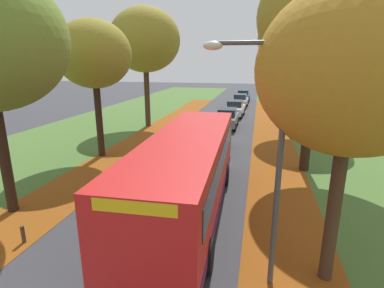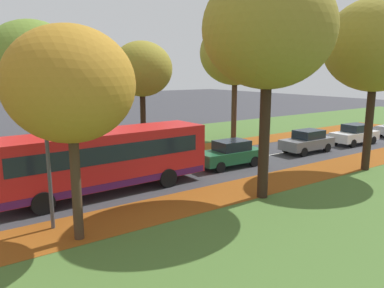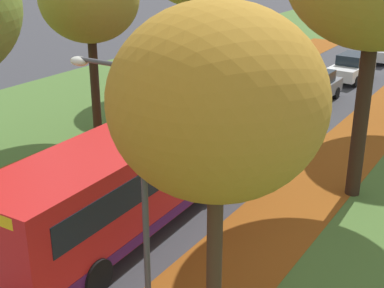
{
  "view_description": "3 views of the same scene",
  "coord_description": "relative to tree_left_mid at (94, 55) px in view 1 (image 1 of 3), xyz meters",
  "views": [
    {
      "loc": [
        3.44,
        0.25,
        5.51
      ],
      "look_at": [
        0.33,
        14.28,
        1.54
      ],
      "focal_mm": 28.0,
      "sensor_mm": 36.0,
      "label": 1
    },
    {
      "loc": [
        17.7,
        3.74,
        5.77
      ],
      "look_at": [
        1.64,
        15.05,
        1.93
      ],
      "focal_mm": 35.0,
      "sensor_mm": 36.0,
      "label": 2
    },
    {
      "loc": [
        10.28,
        -0.88,
        8.26
      ],
      "look_at": [
        1.56,
        12.67,
        1.99
      ],
      "focal_mm": 50.0,
      "sensor_mm": 36.0,
      "label": 3
    }
  ],
  "objects": [
    {
      "name": "car_white_third_in_line",
      "position": [
        6.76,
        15.38,
        -5.07
      ],
      "size": [
        1.93,
        4.28,
        1.62
      ],
      "color": "silver",
      "rests_on": "ground"
    },
    {
      "name": "bollard_fourth",
      "position": [
        2.12,
        -8.8,
        -5.59
      ],
      "size": [
        0.12,
        0.12,
        0.58
      ],
      "primitive_type": "cylinder",
      "color": "#4C3823",
      "rests_on": "ground"
    },
    {
      "name": "bus",
      "position": [
        6.7,
        -5.7,
        -4.18
      ],
      "size": [
        2.89,
        10.47,
        2.98
      ],
      "color": "red",
      "rests_on": "ground"
    },
    {
      "name": "tree_left_mid",
      "position": [
        0.0,
        0.0,
        0.0
      ],
      "size": [
        4.19,
        4.19,
        7.8
      ],
      "color": "black",
      "rests_on": "ground"
    },
    {
      "name": "streetlamp_right",
      "position": [
        9.31,
        -8.93,
        -2.14
      ],
      "size": [
        1.89,
        0.28,
        6.0
      ],
      "color": "#47474C",
      "rests_on": "ground"
    },
    {
      "name": "tree_right_near",
      "position": [
        11.07,
        -8.42,
        -0.55
      ],
      "size": [
        4.24,
        4.24,
        7.25
      ],
      "color": "#422D1E",
      "rests_on": "ground"
    },
    {
      "name": "car_grey_following",
      "position": [
        6.53,
        9.75,
        -5.07
      ],
      "size": [
        1.8,
        4.21,
        1.62
      ],
      "color": "slate",
      "rests_on": "ground"
    },
    {
      "name": "car_blue_trailing",
      "position": [
        6.95,
        27.47,
        -5.07
      ],
      "size": [
        1.81,
        4.21,
        1.62
      ],
      "color": "#233D9E",
      "rests_on": "ground"
    },
    {
      "name": "car_silver_fourth_in_line",
      "position": [
        6.88,
        21.94,
        -5.07
      ],
      "size": [
        1.9,
        4.26,
        1.62
      ],
      "color": "#B7BABF",
      "rests_on": "ground"
    },
    {
      "name": "grass_verge_left",
      "position": [
        -3.56,
        4.03,
        -5.87
      ],
      "size": [
        12.0,
        90.0,
        0.01
      ],
      "primitive_type": "cube",
      "color": "#476B2D",
      "rests_on": "ground"
    },
    {
      "name": "tree_right_far",
      "position": [
        11.64,
        8.61,
        1.3
      ],
      "size": [
        5.78,
        5.78,
        9.81
      ],
      "color": "black",
      "rests_on": "ground"
    },
    {
      "name": "tree_right_mid",
      "position": [
        11.62,
        0.02,
        1.63
      ],
      "size": [
        5.72,
        5.72,
        10.12
      ],
      "color": "black",
      "rests_on": "ground"
    },
    {
      "name": "grass_verge_right",
      "position": [
        14.84,
        4.03,
        -5.87
      ],
      "size": [
        12.0,
        90.0,
        0.01
      ],
      "primitive_type": "cube",
      "color": "#476B2D",
      "rests_on": "ground"
    },
    {
      "name": "leaf_litter_left",
      "position": [
        1.04,
        -1.97,
        -5.87
      ],
      "size": [
        2.8,
        60.0,
        0.0
      ],
      "primitive_type": "cube",
      "color": "#8C4714",
      "rests_on": "grass_verge_left"
    },
    {
      "name": "car_green_lead",
      "position": [
        6.46,
        2.5,
        -5.07
      ],
      "size": [
        1.92,
        4.27,
        1.62
      ],
      "color": "#1E6038",
      "rests_on": "ground"
    },
    {
      "name": "tree_left_far",
      "position": [
        -0.31,
        8.75,
        1.32
      ],
      "size": [
        5.81,
        5.81,
        9.84
      ],
      "color": "#422D1E",
      "rests_on": "ground"
    },
    {
      "name": "road_centre_line",
      "position": [
        5.64,
        4.03,
        -5.87
      ],
      "size": [
        0.12,
        80.0,
        0.01
      ],
      "primitive_type": "cube",
      "color": "silver",
      "rests_on": "ground"
    },
    {
      "name": "leaf_litter_right",
      "position": [
        10.24,
        -1.97,
        -5.87
      ],
      "size": [
        2.8,
        60.0,
        0.0
      ],
      "primitive_type": "cube",
      "color": "#8C4714",
      "rests_on": "grass_verge_right"
    }
  ]
}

